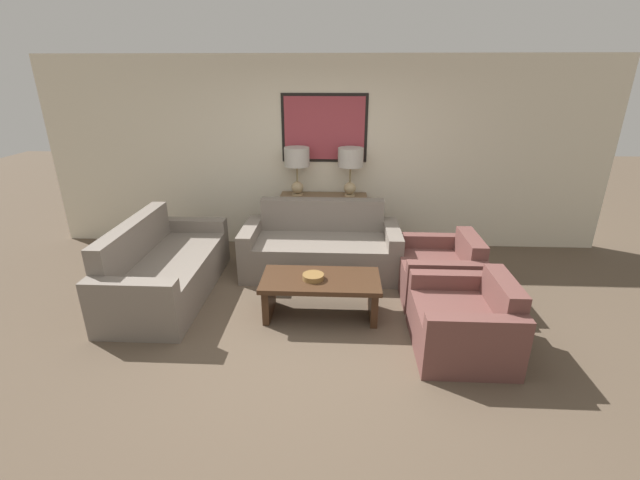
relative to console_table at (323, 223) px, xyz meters
The scene contains 11 objects.
ground_plane 2.26m from the console_table, 90.00° to the right, with size 20.00×20.00×0.00m, color brown.
back_wall 0.97m from the console_table, 90.00° to the left, with size 7.91×0.12×2.65m.
console_table is the anchor object (origin of this frame).
table_lamp_left 0.95m from the console_table, behind, with size 0.35×0.35×0.66m.
table_lamp_right 0.95m from the console_table, ahead, with size 0.35×0.35×0.66m.
couch_by_back_wall 0.73m from the console_table, 90.00° to the right, with size 1.97×0.90×0.87m.
couch_by_side 2.28m from the console_table, 140.89° to the right, with size 0.90×1.97×0.87m.
coffee_table 1.83m from the console_table, 88.52° to the right, with size 1.23×0.60×0.44m.
decorative_bowl 1.86m from the console_table, 90.87° to the right, with size 0.22×0.22×0.06m.
armchair_near_back_wall 1.92m from the console_table, 43.02° to the right, with size 0.85×0.96×0.73m.
armchair_near_camera 2.74m from the console_table, 59.37° to the right, with size 0.85×0.96×0.73m.
Camera 1 is at (0.24, -3.57, 2.43)m, focal length 24.00 mm.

